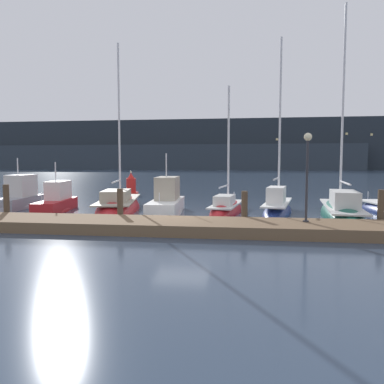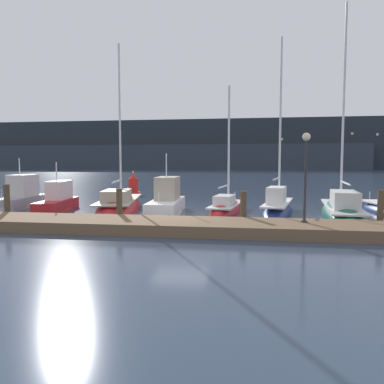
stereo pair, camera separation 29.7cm
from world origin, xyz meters
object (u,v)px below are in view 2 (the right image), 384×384
sailboat_berth_4 (119,208)px  dock_lamppost (306,162)px  sailboat_berth_6 (227,211)px  sailboat_berth_8 (342,215)px  sailboat_berth_7 (278,210)px  motorboat_berth_5 (167,207)px  motorboat_berth_3 (57,206)px  motorboat_berth_2 (21,202)px  channel_buoy (133,185)px

sailboat_berth_4 → dock_lamppost: (9.90, -6.02, 2.77)m
sailboat_berth_6 → sailboat_berth_8: sailboat_berth_8 is taller
sailboat_berth_6 → sailboat_berth_8: 6.11m
sailboat_berth_4 → sailboat_berth_7: size_ratio=1.05×
sailboat_berth_8 → sailboat_berth_7: bearing=167.0°
motorboat_berth_5 → sailboat_berth_6: sailboat_berth_6 is taller
sailboat_berth_4 → motorboat_berth_5: bearing=-18.2°
sailboat_berth_7 → dock_lamppost: size_ratio=2.89×
sailboat_berth_7 → sailboat_berth_8: (3.23, -0.75, -0.09)m
motorboat_berth_3 → sailboat_berth_4: size_ratio=0.46×
dock_lamppost → motorboat_berth_5: bearing=143.6°
dock_lamppost → sailboat_berth_6: bearing=121.0°
dock_lamppost → sailboat_berth_7: bearing=96.4°
sailboat_berth_8 → dock_lamppost: sailboat_berth_8 is taller
motorboat_berth_2 → sailboat_berth_4: (6.58, -0.21, -0.23)m
sailboat_berth_6 → sailboat_berth_8: (6.05, -0.85, 0.04)m
motorboat_berth_3 → sailboat_berth_6: size_ratio=0.63×
motorboat_berth_2 → sailboat_berth_6: bearing=-2.1°
motorboat_berth_2 → channel_buoy: motorboat_berth_2 is taller
motorboat_berth_2 → sailboat_berth_6: size_ratio=0.64×
sailboat_berth_4 → dock_lamppost: size_ratio=3.03×
sailboat_berth_6 → dock_lamppost: size_ratio=2.21×
motorboat_berth_3 → dock_lamppost: bearing=-20.4°
sailboat_berth_7 → dock_lamppost: (0.63, -5.63, 2.64)m
motorboat_berth_3 → channel_buoy: (0.76, 12.24, 0.45)m
motorboat_berth_3 → channel_buoy: 12.27m
motorboat_berth_3 → channel_buoy: bearing=86.5°
channel_buoy → dock_lamppost: bearing=-53.9°
sailboat_berth_6 → channel_buoy: (-9.09, 11.43, 0.67)m
sailboat_berth_8 → motorboat_berth_5: bearing=179.4°
motorboat_berth_2 → sailboat_berth_8: bearing=-4.0°
motorboat_berth_3 → sailboat_berth_4: 3.57m
motorboat_berth_2 → sailboat_berth_4: sailboat_berth_4 is taller
motorboat_berth_5 → motorboat_berth_2: bearing=172.7°
sailboat_berth_7 → channel_buoy: (-11.91, 11.54, 0.55)m
sailboat_berth_6 → dock_lamppost: bearing=-59.0°
motorboat_berth_3 → sailboat_berth_7: 12.69m
sailboat_berth_4 → sailboat_berth_6: (6.45, -0.28, -0.00)m
sailboat_berth_4 → channel_buoy: sailboat_berth_4 is taller
motorboat_berth_2 → sailboat_berth_6: (13.03, -0.49, -0.24)m
dock_lamppost → channel_buoy: bearing=126.1°
motorboat_berth_5 → sailboat_berth_8: sailboat_berth_8 is taller
motorboat_berth_3 → dock_lamppost: dock_lamppost is taller
sailboat_berth_4 → motorboat_berth_5: size_ratio=1.92×
sailboat_berth_8 → motorboat_berth_3: bearing=179.8°
motorboat_berth_2 → sailboat_berth_8: (19.08, -1.34, -0.20)m
sailboat_berth_6 → dock_lamppost: (3.45, -5.74, 2.77)m
motorboat_berth_3 → sailboat_berth_4: sailboat_berth_4 is taller
motorboat_berth_5 → sailboat_berth_6: (3.32, 0.75, -0.28)m
sailboat_berth_7 → sailboat_berth_8: 3.32m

